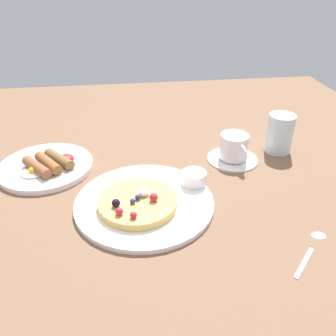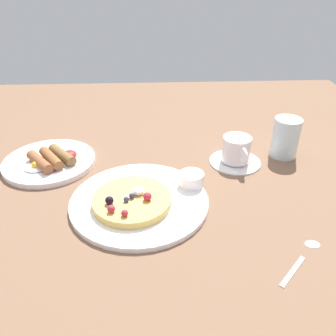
{
  "view_description": "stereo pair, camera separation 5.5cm",
  "coord_description": "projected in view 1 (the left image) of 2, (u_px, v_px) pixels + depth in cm",
  "views": [
    {
      "loc": [
        -5.9,
        -65.46,
        45.1
      ],
      "look_at": [
        2.95,
        1.4,
        4.0
      ],
      "focal_mm": 36.74,
      "sensor_mm": 36.0,
      "label": 1
    },
    {
      "loc": [
        -0.41,
        -65.96,
        45.1
      ],
      "look_at": [
        2.95,
        1.4,
        4.0
      ],
      "focal_mm": 36.74,
      "sensor_mm": 36.0,
      "label": 2
    }
  ],
  "objects": [
    {
      "name": "syrup_ramekin",
      "position": [
        194.0,
        178.0,
        0.78
      ],
      "size": [
        5.62,
        5.62,
        3.0
      ],
      "color": "white",
      "rests_on": "pancake_plate"
    },
    {
      "name": "fried_breakfast",
      "position": [
        49.0,
        163.0,
        0.84
      ],
      "size": [
        13.01,
        12.54,
        2.73
      ],
      "color": "brown",
      "rests_on": "breakfast_plate"
    },
    {
      "name": "pancake_plate",
      "position": [
        144.0,
        202.0,
        0.73
      ],
      "size": [
        29.66,
        29.66,
        1.14
      ],
      "primitive_type": "cylinder",
      "color": "white",
      "rests_on": "ground_plane"
    },
    {
      "name": "coffee_saucer",
      "position": [
        232.0,
        158.0,
        0.9
      ],
      "size": [
        13.1,
        13.1,
        0.82
      ],
      "primitive_type": "cylinder",
      "color": "white",
      "rests_on": "ground_plane"
    },
    {
      "name": "ground_plane",
      "position": [
        156.0,
        192.0,
        0.8
      ],
      "size": [
        155.13,
        156.84,
        3.0
      ],
      "primitive_type": "cube",
      "color": "brown"
    },
    {
      "name": "teaspoon",
      "position": [
        314.0,
        244.0,
        0.63
      ],
      "size": [
        10.64,
        10.57,
        0.6
      ],
      "color": "silver",
      "rests_on": "ground_plane"
    },
    {
      "name": "pancake_with_berries",
      "position": [
        138.0,
        202.0,
        0.71
      ],
      "size": [
        16.49,
        16.49,
        3.46
      ],
      "color": "#DDB75A",
      "rests_on": "pancake_plate"
    },
    {
      "name": "water_glass",
      "position": [
        280.0,
        133.0,
        0.92
      ],
      "size": [
        7.0,
        7.0,
        10.48
      ],
      "primitive_type": "cylinder",
      "color": "silver",
      "rests_on": "ground_plane"
    },
    {
      "name": "breakfast_plate",
      "position": [
        46.0,
        167.0,
        0.86
      ],
      "size": [
        23.1,
        23.1,
        1.38
      ],
      "primitive_type": "cylinder",
      "color": "white",
      "rests_on": "ground_plane"
    },
    {
      "name": "coffee_cup",
      "position": [
        234.0,
        146.0,
        0.88
      ],
      "size": [
        7.19,
        10.36,
        6.38
      ],
      "color": "white",
      "rests_on": "coffee_saucer"
    }
  ]
}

